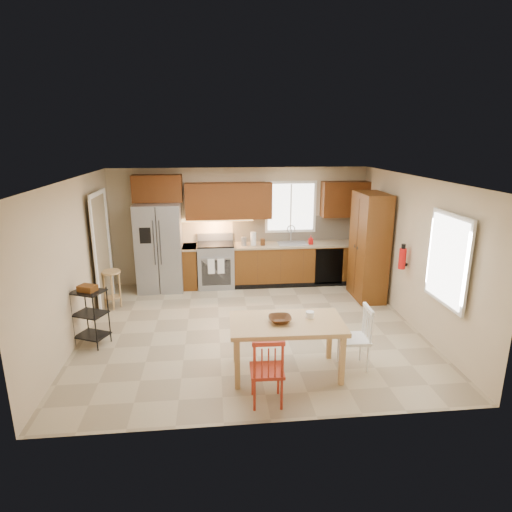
{
  "coord_description": "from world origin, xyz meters",
  "views": [
    {
      "loc": [
        -0.6,
        -6.6,
        3.12
      ],
      "look_at": [
        0.13,
        0.4,
        1.15
      ],
      "focal_mm": 30.0,
      "sensor_mm": 36.0,
      "label": 1
    }
  ],
  "objects_px": {
    "dining_table": "(286,348)",
    "table_jar": "(310,316)",
    "refrigerator": "(160,247)",
    "soap_bottle": "(311,240)",
    "chair_red": "(267,369)",
    "chair_white": "(354,338)",
    "table_bowl": "(280,322)",
    "fire_extinguisher": "(402,259)",
    "pantry": "(369,247)",
    "bar_stool": "(112,289)",
    "utility_cart": "(91,317)",
    "range_stove": "(216,266)"
  },
  "relations": [
    {
      "from": "pantry",
      "to": "chair_white",
      "type": "height_order",
      "value": "pantry"
    },
    {
      "from": "dining_table",
      "to": "table_jar",
      "type": "relative_size",
      "value": 12.11
    },
    {
      "from": "soap_bottle",
      "to": "fire_extinguisher",
      "type": "bearing_deg",
      "value": -59.47
    },
    {
      "from": "pantry",
      "to": "utility_cart",
      "type": "relative_size",
      "value": 2.29
    },
    {
      "from": "refrigerator",
      "to": "soap_bottle",
      "type": "relative_size",
      "value": 9.53
    },
    {
      "from": "fire_extinguisher",
      "to": "chair_white",
      "type": "height_order",
      "value": "fire_extinguisher"
    },
    {
      "from": "chair_white",
      "to": "chair_red",
      "type": "bearing_deg",
      "value": 120.16
    },
    {
      "from": "soap_bottle",
      "to": "chair_white",
      "type": "bearing_deg",
      "value": -92.99
    },
    {
      "from": "chair_white",
      "to": "bar_stool",
      "type": "distance_m",
      "value": 4.58
    },
    {
      "from": "table_bowl",
      "to": "bar_stool",
      "type": "distance_m",
      "value": 3.82
    },
    {
      "from": "chair_white",
      "to": "fire_extinguisher",
      "type": "bearing_deg",
      "value": -38.88
    },
    {
      "from": "chair_red",
      "to": "chair_white",
      "type": "height_order",
      "value": "same"
    },
    {
      "from": "chair_red",
      "to": "table_bowl",
      "type": "bearing_deg",
      "value": 70.39
    },
    {
      "from": "refrigerator",
      "to": "range_stove",
      "type": "relative_size",
      "value": 1.98
    },
    {
      "from": "range_stove",
      "to": "chair_red",
      "type": "height_order",
      "value": "range_stove"
    },
    {
      "from": "dining_table",
      "to": "table_jar",
      "type": "xyz_separation_m",
      "value": [
        0.33,
        0.09,
        0.41
      ]
    },
    {
      "from": "soap_bottle",
      "to": "pantry",
      "type": "bearing_deg",
      "value": -43.45
    },
    {
      "from": "soap_bottle",
      "to": "table_jar",
      "type": "height_order",
      "value": "soap_bottle"
    },
    {
      "from": "range_stove",
      "to": "table_bowl",
      "type": "distance_m",
      "value": 3.73
    },
    {
      "from": "table_jar",
      "to": "bar_stool",
      "type": "height_order",
      "value": "table_jar"
    },
    {
      "from": "soap_bottle",
      "to": "table_bowl",
      "type": "xyz_separation_m",
      "value": [
        -1.23,
        -3.55,
        -0.25
      ]
    },
    {
      "from": "range_stove",
      "to": "soap_bottle",
      "type": "relative_size",
      "value": 4.82
    },
    {
      "from": "soap_bottle",
      "to": "range_stove",
      "type": "bearing_deg",
      "value": 177.6
    },
    {
      "from": "pantry",
      "to": "table_jar",
      "type": "relative_size",
      "value": 16.84
    },
    {
      "from": "refrigerator",
      "to": "chair_red",
      "type": "bearing_deg",
      "value": -68.1
    },
    {
      "from": "table_jar",
      "to": "utility_cart",
      "type": "distance_m",
      "value": 3.36
    },
    {
      "from": "soap_bottle",
      "to": "chair_red",
      "type": "height_order",
      "value": "soap_bottle"
    },
    {
      "from": "pantry",
      "to": "table_bowl",
      "type": "height_order",
      "value": "pantry"
    },
    {
      "from": "chair_white",
      "to": "bar_stool",
      "type": "xyz_separation_m",
      "value": [
        -3.8,
        2.56,
        -0.08
      ]
    },
    {
      "from": "chair_red",
      "to": "table_bowl",
      "type": "distance_m",
      "value": 0.76
    },
    {
      "from": "chair_red",
      "to": "utility_cart",
      "type": "height_order",
      "value": "utility_cart"
    },
    {
      "from": "pantry",
      "to": "table_bowl",
      "type": "xyz_separation_m",
      "value": [
        -2.18,
        -2.65,
        -0.3
      ]
    },
    {
      "from": "pantry",
      "to": "table_jar",
      "type": "xyz_separation_m",
      "value": [
        -1.75,
        -2.55,
        -0.28
      ]
    },
    {
      "from": "dining_table",
      "to": "chair_white",
      "type": "xyz_separation_m",
      "value": [
        0.95,
        0.05,
        0.08
      ]
    },
    {
      "from": "dining_table",
      "to": "bar_stool",
      "type": "height_order",
      "value": "dining_table"
    },
    {
      "from": "fire_extinguisher",
      "to": "chair_white",
      "type": "xyz_separation_m",
      "value": [
        -1.33,
        -1.55,
        -0.66
      ]
    },
    {
      "from": "range_stove",
      "to": "soap_bottle",
      "type": "xyz_separation_m",
      "value": [
        2.03,
        -0.08,
        0.54
      ]
    },
    {
      "from": "soap_bottle",
      "to": "table_bowl",
      "type": "distance_m",
      "value": 3.76
    },
    {
      "from": "soap_bottle",
      "to": "utility_cart",
      "type": "distance_m",
      "value": 4.69
    },
    {
      "from": "table_bowl",
      "to": "chair_red",
      "type": "bearing_deg",
      "value": -111.47
    },
    {
      "from": "refrigerator",
      "to": "fire_extinguisher",
      "type": "bearing_deg",
      "value": -24.52
    },
    {
      "from": "table_bowl",
      "to": "refrigerator",
      "type": "bearing_deg",
      "value": 118.67
    },
    {
      "from": "refrigerator",
      "to": "pantry",
      "type": "height_order",
      "value": "pantry"
    },
    {
      "from": "soap_bottle",
      "to": "dining_table",
      "type": "distance_m",
      "value": 3.78
    },
    {
      "from": "table_bowl",
      "to": "dining_table",
      "type": "bearing_deg",
      "value": 0.0
    },
    {
      "from": "pantry",
      "to": "chair_white",
      "type": "distance_m",
      "value": 2.9
    },
    {
      "from": "chair_white",
      "to": "table_bowl",
      "type": "height_order",
      "value": "chair_white"
    },
    {
      "from": "chair_white",
      "to": "bar_stool",
      "type": "relative_size",
      "value": 1.22
    },
    {
      "from": "table_jar",
      "to": "chair_red",
      "type": "bearing_deg",
      "value": -132.43
    },
    {
      "from": "chair_red",
      "to": "bar_stool",
      "type": "bearing_deg",
      "value": 129.27
    }
  ]
}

